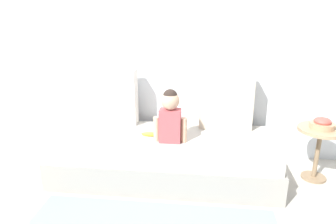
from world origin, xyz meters
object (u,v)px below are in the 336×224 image
object	(u,v)px
toddler	(170,115)
side_table	(319,140)
throw_pillow_left	(114,97)
fruit_bowl	(322,124)
throw_pillow_right	(226,101)
couch	(165,156)
banana	(150,134)

from	to	relation	value
toddler	side_table	world-z (taller)	toddler
throw_pillow_left	fruit_bowl	xyz separation A→B (m)	(1.96, -0.24, -0.12)
throw_pillow_left	toddler	world-z (taller)	throw_pillow_left
side_table	throw_pillow_right	bearing A→B (deg)	164.00
fruit_bowl	toddler	bearing A→B (deg)	-173.13
couch	toddler	world-z (taller)	toddler
throw_pillow_left	banana	size ratio (longest dim) A/B	3.33
throw_pillow_right	toddler	bearing A→B (deg)	-141.59
couch	throw_pillow_right	distance (m)	0.80
throw_pillow_right	couch	bearing A→B (deg)	-149.88
side_table	fruit_bowl	world-z (taller)	fruit_bowl
throw_pillow_right	toddler	size ratio (longest dim) A/B	1.17
banana	side_table	world-z (taller)	side_table
throw_pillow_right	side_table	distance (m)	0.91
toddler	fruit_bowl	world-z (taller)	toddler
throw_pillow_right	banana	world-z (taller)	throw_pillow_right
throw_pillow_left	throw_pillow_right	bearing A→B (deg)	0.00
couch	throw_pillow_right	world-z (taller)	throw_pillow_right
throw_pillow_left	fruit_bowl	distance (m)	1.98
side_table	toddler	bearing A→B (deg)	-173.13
couch	throw_pillow_right	size ratio (longest dim) A/B	3.64
throw_pillow_left	couch	bearing A→B (deg)	-30.12
throw_pillow_right	fruit_bowl	world-z (taller)	throw_pillow_right
couch	toddler	bearing A→B (deg)	-53.27
throw_pillow_left	throw_pillow_right	world-z (taller)	throw_pillow_left
couch	banana	bearing A→B (deg)	173.68
couch	banana	world-z (taller)	banana
throw_pillow_right	banana	bearing A→B (deg)	-156.20
throw_pillow_left	side_table	world-z (taller)	throw_pillow_left
throw_pillow_left	toddler	size ratio (longest dim) A/B	1.18
toddler	side_table	xyz separation A→B (m)	(1.34, 0.16, -0.24)
throw_pillow_right	side_table	bearing A→B (deg)	-16.00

